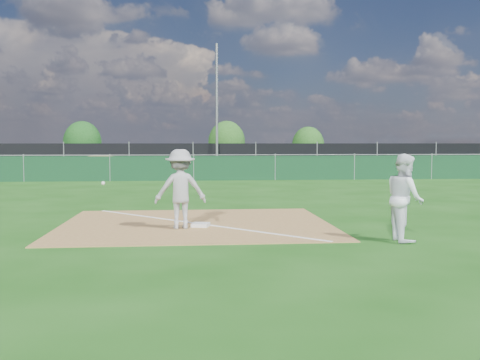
% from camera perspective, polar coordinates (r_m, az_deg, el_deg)
% --- Properties ---
extents(ground, '(90.00, 90.00, 0.00)m').
position_cam_1_polar(ground, '(21.09, -4.90, -1.03)').
color(ground, '#154A10').
rests_on(ground, ground).
extents(infield_dirt, '(6.00, 5.00, 0.02)m').
position_cam_1_polar(infield_dirt, '(12.15, -4.69, -4.69)').
color(infield_dirt, olive).
rests_on(infield_dirt, ground).
extents(foul_line, '(5.01, 5.01, 0.01)m').
position_cam_1_polar(foul_line, '(12.14, -4.69, -4.62)').
color(foul_line, white).
rests_on(foul_line, infield_dirt).
extents(green_fence, '(44.00, 0.05, 1.20)m').
position_cam_1_polar(green_fence, '(26.04, -4.97, 1.25)').
color(green_fence, '#0E331B').
rests_on(green_fence, ground).
extents(dirt_mound, '(3.38, 2.60, 1.17)m').
position_cam_1_polar(dirt_mound, '(29.94, -14.61, 1.46)').
color(dirt_mound, '#A38A4F').
rests_on(dirt_mound, ground).
extents(black_fence, '(46.00, 0.04, 1.80)m').
position_cam_1_polar(black_fence, '(34.02, -5.02, 2.40)').
color(black_fence, black).
rests_on(black_fence, ground).
extents(parking_lot, '(46.00, 9.00, 0.01)m').
position_cam_1_polar(parking_lot, '(39.05, -5.04, 1.29)').
color(parking_lot, black).
rests_on(parking_lot, ground).
extents(light_pole, '(0.16, 0.16, 8.00)m').
position_cam_1_polar(light_pole, '(33.81, -2.49, 7.65)').
color(light_pole, slate).
rests_on(light_pole, ground).
extents(first_base, '(0.43, 0.43, 0.07)m').
position_cam_1_polar(first_base, '(11.70, -4.23, -4.79)').
color(first_base, silver).
rests_on(first_base, infield_dirt).
extents(play_at_first, '(2.22, 0.73, 1.68)m').
position_cam_1_polar(play_at_first, '(11.40, -6.38, -0.96)').
color(play_at_first, '#A9A9AB').
rests_on(play_at_first, infield_dirt).
extents(runner, '(0.65, 0.82, 1.64)m').
position_cam_1_polar(runner, '(10.45, 17.16, -1.79)').
color(runner, white).
rests_on(runner, ground).
extents(car_left, '(4.17, 1.82, 1.40)m').
position_cam_1_polar(car_left, '(39.97, -14.02, 2.25)').
color(car_left, '#A7AAAE').
rests_on(car_left, parking_lot).
extents(car_mid, '(4.30, 1.97, 1.37)m').
position_cam_1_polar(car_mid, '(38.28, -9.15, 2.23)').
color(car_mid, black).
rests_on(car_mid, parking_lot).
extents(car_right, '(4.94, 3.33, 1.33)m').
position_cam_1_polar(car_right, '(39.08, 1.49, 2.29)').
color(car_right, black).
rests_on(car_right, parking_lot).
extents(tree_left, '(3.03, 3.03, 3.60)m').
position_cam_1_polar(tree_left, '(45.37, -16.46, 3.85)').
color(tree_left, '#382316').
rests_on(tree_left, ground).
extents(tree_mid, '(3.12, 3.12, 3.70)m').
position_cam_1_polar(tree_mid, '(45.66, -1.43, 4.08)').
color(tree_mid, '#382316').
rests_on(tree_mid, ground).
extents(tree_right, '(2.70, 2.70, 3.21)m').
position_cam_1_polar(tree_right, '(45.74, 7.27, 3.73)').
color(tree_right, '#382316').
rests_on(tree_right, ground).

